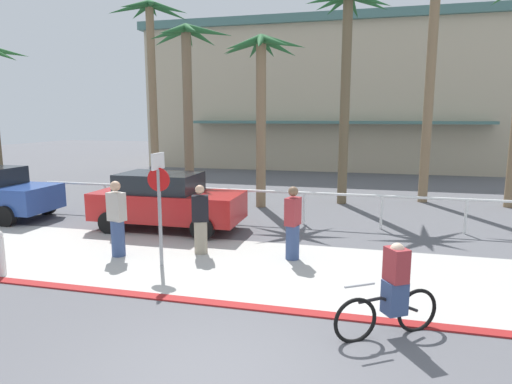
% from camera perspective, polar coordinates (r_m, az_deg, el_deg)
% --- Properties ---
extents(ground_plane, '(80.00, 80.00, 0.00)m').
position_cam_1_polar(ground_plane, '(15.34, 6.97, -2.86)').
color(ground_plane, '#5B5B60').
extents(sidewalk_strip, '(44.00, 4.00, 0.02)m').
position_cam_1_polar(sidewalk_strip, '(9.82, 2.66, -10.03)').
color(sidewalk_strip, beige).
rests_on(sidewalk_strip, ground).
extents(curb_paint, '(44.00, 0.24, 0.03)m').
position_cam_1_polar(curb_paint, '(8.01, -0.27, -14.71)').
color(curb_paint, maroon).
rests_on(curb_paint, ground).
extents(building_backdrop, '(25.21, 11.00, 9.28)m').
position_cam_1_polar(building_backdrop, '(31.74, 10.94, 11.98)').
color(building_backdrop, '#BCAD8E').
rests_on(building_backdrop, ground).
extents(rail_fence, '(18.68, 0.08, 1.04)m').
position_cam_1_polar(rail_fence, '(13.71, 6.25, -0.79)').
color(rail_fence, white).
rests_on(rail_fence, ground).
extents(stop_sign_bike_lane, '(0.52, 0.56, 2.56)m').
position_cam_1_polar(stop_sign_bike_lane, '(9.85, -12.46, -0.15)').
color(stop_sign_bike_lane, gray).
rests_on(stop_sign_bike_lane, ground).
extents(bollard_1, '(0.20, 0.20, 1.00)m').
position_cam_1_polar(bollard_1, '(10.73, -30.31, -6.83)').
color(bollard_1, white).
rests_on(bollard_1, ground).
extents(palm_tree_1, '(3.51, 3.42, 8.38)m').
position_cam_1_polar(palm_tree_1, '(21.04, -13.41, 17.25)').
color(palm_tree_1, '#846B4C').
rests_on(palm_tree_1, ground).
extents(palm_tree_2, '(3.55, 3.04, 6.69)m').
position_cam_1_polar(palm_tree_2, '(17.13, -8.97, 15.22)').
color(palm_tree_2, '#756047').
rests_on(palm_tree_2, ground).
extents(palm_tree_3, '(3.22, 3.13, 6.20)m').
position_cam_1_polar(palm_tree_3, '(16.19, 0.62, 15.07)').
color(palm_tree_3, '#846B4C').
rests_on(palm_tree_3, ground).
extents(palm_tree_4, '(3.13, 3.51, 7.83)m').
position_cam_1_polar(palm_tree_4, '(17.37, 11.74, 18.52)').
color(palm_tree_4, brown).
rests_on(palm_tree_4, ground).
extents(palm_tree_5, '(3.12, 3.63, 8.88)m').
position_cam_1_polar(palm_tree_5, '(18.62, 22.01, 19.08)').
color(palm_tree_5, '#846B4C').
rests_on(palm_tree_5, ground).
extents(car_red_1, '(4.40, 2.02, 1.69)m').
position_cam_1_polar(car_red_1, '(13.31, -11.55, -1.10)').
color(car_red_1, red).
rests_on(car_red_1, ground).
extents(cyclist_black_0, '(1.57, 1.02, 1.50)m').
position_cam_1_polar(cyclist_black_0, '(7.16, 17.25, -12.33)').
color(cyclist_black_0, black).
rests_on(cyclist_black_0, ground).
extents(pedestrian_0, '(0.46, 0.41, 1.72)m').
position_cam_1_polar(pedestrian_0, '(10.79, -7.21, -3.93)').
color(pedestrian_0, gray).
rests_on(pedestrian_0, ground).
extents(pedestrian_1, '(0.40, 0.46, 1.75)m').
position_cam_1_polar(pedestrian_1, '(10.30, 4.78, -4.43)').
color(pedestrian_1, '#384C7A').
rests_on(pedestrian_1, ground).
extents(pedestrian_2, '(0.45, 0.38, 1.84)m').
position_cam_1_polar(pedestrian_2, '(11.00, -17.56, -3.68)').
color(pedestrian_2, '#384C7A').
rests_on(pedestrian_2, ground).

